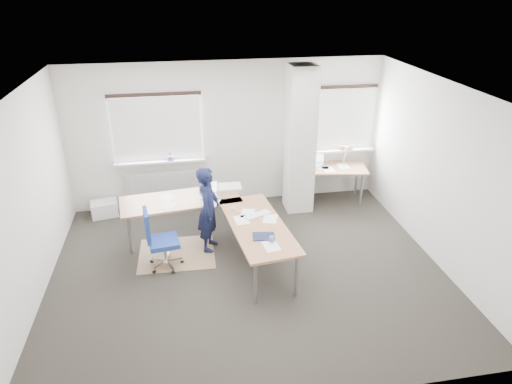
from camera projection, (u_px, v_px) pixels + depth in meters
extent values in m
plane|color=black|center=(248.00, 270.00, 7.12)|extent=(6.00, 6.00, 0.00)
cube|color=beige|center=(227.00, 135.00, 8.74)|extent=(6.00, 0.04, 2.80)
cube|color=beige|center=(288.00, 301.00, 4.29)|extent=(6.00, 0.04, 2.80)
cube|color=beige|center=(24.00, 206.00, 6.05)|extent=(0.04, 5.00, 2.80)
cube|color=beige|center=(441.00, 175.00, 6.98)|extent=(0.04, 5.00, 2.80)
cube|color=white|center=(246.00, 92.00, 5.91)|extent=(6.00, 5.00, 0.04)
cube|color=beige|center=(300.00, 141.00, 8.45)|extent=(0.50, 0.50, 2.78)
cube|color=white|center=(157.00, 129.00, 8.42)|extent=(1.60, 0.04, 1.20)
cube|color=white|center=(157.00, 129.00, 8.39)|extent=(1.60, 0.02, 1.20)
cube|color=white|center=(160.00, 161.00, 8.63)|extent=(1.70, 0.20, 0.04)
cube|color=white|center=(343.00, 119.00, 8.98)|extent=(1.20, 0.04, 1.20)
cube|color=white|center=(344.00, 120.00, 8.94)|extent=(1.20, 0.02, 1.20)
cube|color=white|center=(342.00, 150.00, 9.18)|extent=(1.30, 0.20, 0.04)
cube|color=silver|center=(163.00, 186.00, 8.87)|extent=(1.40, 0.10, 0.60)
cylinder|color=#6B3C84|center=(171.00, 158.00, 8.61)|extent=(0.12, 0.12, 0.08)
imported|color=#2D5E25|center=(170.00, 156.00, 8.60)|extent=(0.09, 0.06, 0.17)
cylinder|color=#A0513D|center=(342.00, 147.00, 9.14)|extent=(0.12, 0.12, 0.08)
imported|color=#2D5E25|center=(342.00, 145.00, 9.12)|extent=(0.09, 0.07, 0.17)
cube|color=#947351|center=(177.00, 253.00, 7.54)|extent=(1.26, 1.07, 0.01)
cube|color=white|center=(105.00, 209.00, 8.68)|extent=(0.54, 0.42, 0.29)
cube|color=#905D3E|center=(181.00, 200.00, 7.74)|extent=(2.08, 1.03, 0.04)
cube|color=#905D3E|center=(257.00, 225.00, 6.97)|extent=(1.03, 2.08, 0.04)
cylinder|color=gray|center=(130.00, 235.00, 7.41)|extent=(0.05, 0.05, 0.69)
cylinder|color=gray|center=(128.00, 218.00, 7.93)|extent=(0.05, 0.05, 0.69)
cylinder|color=gray|center=(228.00, 205.00, 8.39)|extent=(0.05, 0.05, 0.69)
cylinder|color=gray|center=(256.00, 283.00, 6.27)|extent=(0.05, 0.05, 0.69)
cylinder|color=gray|center=(296.00, 275.00, 6.43)|extent=(0.05, 0.05, 0.69)
cylinder|color=gray|center=(259.00, 217.00, 7.98)|extent=(0.05, 0.05, 0.69)
cube|color=#B7B7BC|center=(210.00, 196.00, 7.83)|extent=(0.33, 0.23, 0.01)
cube|color=#B7B7BC|center=(209.00, 187.00, 7.88)|extent=(0.33, 0.05, 0.22)
cube|color=silver|center=(209.00, 187.00, 7.88)|extent=(0.29, 0.03, 0.19)
cube|color=white|center=(258.00, 215.00, 7.21)|extent=(0.46, 0.31, 0.02)
cube|color=#141A37|center=(264.00, 236.00, 6.62)|extent=(0.35, 0.28, 0.01)
cube|color=beige|center=(229.00, 188.00, 8.06)|extent=(0.46, 0.33, 0.07)
imported|color=white|center=(233.00, 209.00, 7.34)|extent=(0.08, 0.08, 0.07)
cylinder|color=silver|center=(272.00, 240.00, 6.46)|extent=(0.07, 0.07, 0.10)
cube|color=#905D3E|center=(330.00, 168.00, 9.03)|extent=(1.50, 0.93, 0.04)
cylinder|color=gray|center=(301.00, 190.00, 8.97)|extent=(0.05, 0.05, 0.69)
cylinder|color=gray|center=(361.00, 190.00, 8.96)|extent=(0.05, 0.05, 0.69)
cylinder|color=gray|center=(298.00, 180.00, 9.42)|extent=(0.05, 0.05, 0.69)
cylinder|color=gray|center=(356.00, 180.00, 9.41)|extent=(0.05, 0.05, 0.69)
cube|color=#B7B7BC|center=(319.00, 164.00, 9.13)|extent=(0.37, 0.29, 0.01)
cube|color=#B7B7BC|center=(317.00, 157.00, 9.18)|extent=(0.33, 0.11, 0.22)
cube|color=silver|center=(317.00, 157.00, 9.18)|extent=(0.29, 0.09, 0.19)
cylinder|color=silver|center=(344.00, 164.00, 9.14)|extent=(0.10, 0.10, 0.02)
cylinder|color=silver|center=(345.00, 155.00, 9.05)|extent=(0.02, 0.16, 0.38)
cylinder|color=silver|center=(348.00, 147.00, 8.85)|extent=(0.02, 0.29, 0.13)
cone|color=silver|center=(351.00, 150.00, 8.74)|extent=(0.14, 0.16, 0.17)
cube|color=navy|center=(164.00, 242.00, 7.03)|extent=(0.50, 0.50, 0.08)
cube|color=navy|center=(147.00, 225.00, 6.83)|extent=(0.11, 0.39, 0.49)
cylinder|color=silver|center=(165.00, 252.00, 7.11)|extent=(0.06, 0.06, 0.33)
cylinder|color=black|center=(182.00, 261.00, 7.28)|extent=(0.06, 0.04, 0.06)
cylinder|color=black|center=(169.00, 255.00, 7.44)|extent=(0.04, 0.06, 0.06)
cylinder|color=black|center=(152.00, 261.00, 7.28)|extent=(0.07, 0.05, 0.06)
cylinder|color=black|center=(154.00, 272.00, 7.03)|extent=(0.06, 0.06, 0.06)
cylinder|color=black|center=(173.00, 272.00, 7.03)|extent=(0.05, 0.07, 0.06)
imported|color=black|center=(208.00, 209.00, 7.40)|extent=(0.48, 0.61, 1.46)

